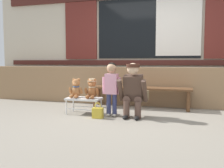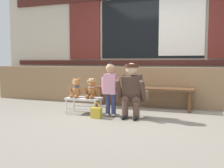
{
  "view_description": "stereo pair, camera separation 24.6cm",
  "coord_description": "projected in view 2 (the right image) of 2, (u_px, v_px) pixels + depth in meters",
  "views": [
    {
      "loc": [
        0.95,
        -4.18,
        0.98
      ],
      "look_at": [
        -0.44,
        0.42,
        0.55
      ],
      "focal_mm": 40.82,
      "sensor_mm": 36.0,
      "label": 1
    },
    {
      "loc": [
        1.19,
        -4.1,
        0.98
      ],
      "look_at": [
        -0.44,
        0.42,
        0.55
      ],
      "focal_mm": 40.82,
      "sensor_mm": 36.0,
      "label": 2
    }
  ],
  "objects": [
    {
      "name": "brick_low_wall",
      "position": [
        146.0,
        86.0,
        5.63
      ],
      "size": [
        7.93,
        0.25,
        0.85
      ],
      "primitive_type": "cube",
      "color": "#997551",
      "rests_on": "ground"
    },
    {
      "name": "teddy_bear_plain",
      "position": [
        76.0,
        89.0,
        4.81
      ],
      "size": [
        0.28,
        0.26,
        0.36
      ],
      "color": "#A86B3D",
      "rests_on": "small_display_bench"
    },
    {
      "name": "wooden_bench_long",
      "position": [
        142.0,
        91.0,
        5.3
      ],
      "size": [
        2.1,
        0.4,
        0.44
      ],
      "color": "brown",
      "rests_on": "ground"
    },
    {
      "name": "teddy_bear_with_hat",
      "position": [
        92.0,
        89.0,
        4.71
      ],
      "size": [
        0.28,
        0.27,
        0.36
      ],
      "color": "#93562D",
      "rests_on": "small_display_bench"
    },
    {
      "name": "adult_crouching",
      "position": [
        133.0,
        90.0,
        4.39
      ],
      "size": [
        0.5,
        0.49,
        0.95
      ],
      "color": "brown",
      "rests_on": "ground"
    },
    {
      "name": "handbag_on_ground",
      "position": [
        96.0,
        113.0,
        4.4
      ],
      "size": [
        0.18,
        0.11,
        0.27
      ],
      "color": "gold",
      "rests_on": "ground"
    },
    {
      "name": "small_display_bench",
      "position": [
        84.0,
        99.0,
        4.78
      ],
      "size": [
        0.64,
        0.36,
        0.3
      ],
      "color": "silver",
      "rests_on": "ground"
    },
    {
      "name": "ground_plane",
      "position": [
        128.0,
        119.0,
        4.33
      ],
      "size": [
        60.0,
        60.0,
        0.0
      ],
      "primitive_type": "plane",
      "color": "gray"
    },
    {
      "name": "shop_facade",
      "position": [
        151.0,
        33.0,
        6.01
      ],
      "size": [
        8.09,
        0.26,
        3.27
      ],
      "color": "beige",
      "rests_on": "ground"
    },
    {
      "name": "child_standing",
      "position": [
        111.0,
        83.0,
        4.51
      ],
      "size": [
        0.35,
        0.18,
        0.96
      ],
      "color": "navy",
      "rests_on": "ground"
    }
  ]
}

